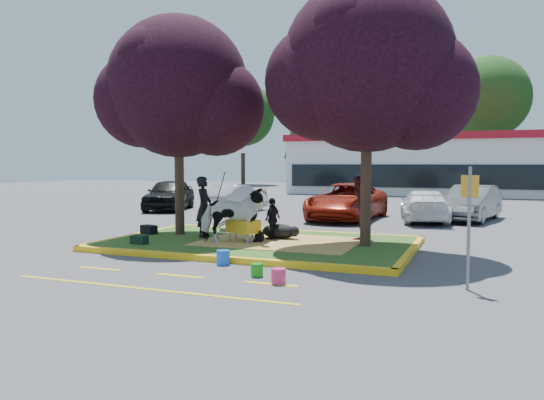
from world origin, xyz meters
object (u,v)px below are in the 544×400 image
at_px(handler, 204,207).
at_px(bucket_green, 257,270).
at_px(cow, 234,215).
at_px(bucket_blue, 223,257).
at_px(car_black, 169,194).
at_px(wheelbarrow, 244,226).
at_px(bucket_pink, 278,276).
at_px(calf, 279,231).
at_px(car_silver, 236,198).
at_px(sign_post, 469,215).

bearing_deg(handler, bucket_green, -148.62).
relative_size(handler, bucket_green, 6.54).
bearing_deg(bucket_green, cow, 123.31).
xyz_separation_m(bucket_blue, car_black, (-8.80, 11.57, 0.60)).
xyz_separation_m(wheelbarrow, bucket_pink, (2.48, -3.82, -0.41)).
bearing_deg(bucket_green, calf, 104.98).
distance_m(handler, car_silver, 9.40).
bearing_deg(bucket_blue, handler, 125.72).
height_order(cow, sign_post, sign_post).
relative_size(bucket_pink, car_black, 0.07).
bearing_deg(handler, cow, -131.89).
bearing_deg(cow, sign_post, -135.30).
height_order(calf, sign_post, sign_post).
height_order(wheelbarrow, bucket_pink, wheelbarrow).
bearing_deg(car_silver, handler, 116.02).
bearing_deg(cow, car_black, 18.18).
height_order(bucket_pink, bucket_blue, bucket_blue).
bearing_deg(calf, sign_post, -32.81).
bearing_deg(bucket_pink, car_silver, 118.55).
xyz_separation_m(bucket_green, bucket_blue, (-1.21, 0.88, 0.03)).
bearing_deg(cow, calf, -53.54).
height_order(sign_post, bucket_green, sign_post).
height_order(cow, car_silver, cow).
bearing_deg(calf, bucket_green, -71.13).
distance_m(bucket_pink, car_silver, 14.88).
bearing_deg(car_silver, bucket_blue, 120.39).
bearing_deg(sign_post, bucket_blue, -168.42).
xyz_separation_m(sign_post, bucket_green, (-3.99, -0.38, -1.23)).
bearing_deg(bucket_pink, cow, 127.21).
distance_m(bucket_green, bucket_pink, 0.78).
xyz_separation_m(calf, bucket_pink, (1.76, -4.64, -0.21)).
bearing_deg(bucket_blue, sign_post, -5.44).
bearing_deg(cow, bucket_pink, -164.94).
relative_size(handler, car_silver, 0.45).
bearing_deg(sign_post, bucket_pink, -149.11).
relative_size(sign_post, bucket_green, 8.31).
height_order(wheelbarrow, car_silver, car_silver).
height_order(bucket_green, car_black, car_black).
relative_size(calf, car_silver, 0.25).
height_order(handler, car_black, handler).
bearing_deg(sign_post, handler, 172.04).
relative_size(calf, car_black, 0.22).
bearing_deg(car_black, calf, -60.71).
xyz_separation_m(handler, car_black, (-6.72, 8.67, -0.27)).
xyz_separation_m(bucket_green, car_black, (-10.01, 12.45, 0.63)).
bearing_deg(car_silver, bucket_green, 123.40).
distance_m(calf, sign_post, 6.46).
height_order(handler, bucket_blue, handler).
xyz_separation_m(wheelbarrow, bucket_blue, (0.64, -2.50, -0.40)).
distance_m(cow, bucket_green, 3.56).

